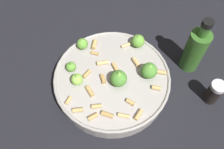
% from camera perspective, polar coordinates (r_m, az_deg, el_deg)
% --- Properties ---
extents(ground_plane, '(2.40, 2.40, 0.00)m').
position_cam_1_polar(ground_plane, '(0.71, 0.00, -2.83)').
color(ground_plane, black).
extents(cooking_pan, '(0.33, 0.33, 0.11)m').
position_cam_1_polar(cooking_pan, '(0.68, 0.08, -1.31)').
color(cooking_pan, '#9E9993').
rests_on(cooking_pan, ground).
extents(pepper_shaker, '(0.04, 0.04, 0.08)m').
position_cam_1_polar(pepper_shaker, '(0.71, 23.62, -4.00)').
color(pepper_shaker, black).
rests_on(pepper_shaker, ground).
extents(olive_oil_bottle, '(0.06, 0.06, 0.19)m').
position_cam_1_polar(olive_oil_bottle, '(0.73, 19.59, 5.77)').
color(olive_oil_bottle, '#336023').
rests_on(olive_oil_bottle, ground).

